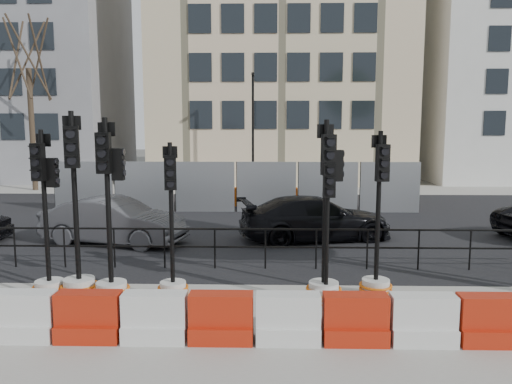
{
  "coord_description": "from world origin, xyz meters",
  "views": [
    {
      "loc": [
        1.25,
        -10.3,
        3.41
      ],
      "look_at": [
        0.94,
        3.0,
        1.62
      ],
      "focal_mm": 35.0,
      "sensor_mm": 36.0,
      "label": 1
    }
  ],
  "objects": [
    {
      "name": "ground",
      "position": [
        0.0,
        0.0,
        0.0
      ],
      "size": [
        120.0,
        120.0,
        0.0
      ],
      "primitive_type": "plane",
      "color": "#51514C",
      "rests_on": "ground"
    },
    {
      "name": "sidewalk_near",
      "position": [
        0.0,
        -3.0,
        0.01
      ],
      "size": [
        40.0,
        6.0,
        0.02
      ],
      "primitive_type": "cube",
      "color": "gray",
      "rests_on": "ground"
    },
    {
      "name": "road",
      "position": [
        0.0,
        7.0,
        0.01
      ],
      "size": [
        40.0,
        14.0,
        0.03
      ],
      "primitive_type": "cube",
      "color": "black",
      "rests_on": "ground"
    },
    {
      "name": "sidewalk_far",
      "position": [
        0.0,
        16.0,
        0.01
      ],
      "size": [
        40.0,
        4.0,
        0.02
      ],
      "primitive_type": "cube",
      "color": "gray",
      "rests_on": "ground"
    },
    {
      "name": "building_grey",
      "position": [
        -14.0,
        21.99,
        7.0
      ],
      "size": [
        11.0,
        9.06,
        14.0
      ],
      "color": "gray",
      "rests_on": "ground"
    },
    {
      "name": "building_cream",
      "position": [
        2.0,
        21.99,
        9.0
      ],
      "size": [
        15.0,
        10.06,
        18.0
      ],
      "color": "beige",
      "rests_on": "ground"
    },
    {
      "name": "kerb_railing",
      "position": [
        0.0,
        1.2,
        0.69
      ],
      "size": [
        18.0,
        0.04,
        1.0
      ],
      "color": "black",
      "rests_on": "ground"
    },
    {
      "name": "heras_fencing",
      "position": [
        -0.01,
        9.8,
        0.68
      ],
      "size": [
        14.33,
        1.72,
        2.0
      ],
      "color": "#92959A",
      "rests_on": "ground"
    },
    {
      "name": "lamp_post_far",
      "position": [
        0.5,
        14.98,
        3.22
      ],
      "size": [
        0.12,
        0.56,
        6.0
      ],
      "color": "black",
      "rests_on": "ground"
    },
    {
      "name": "tree_bare_far",
      "position": [
        -11.0,
        15.5,
        6.65
      ],
      "size": [
        2.0,
        2.0,
        9.0
      ],
      "color": "#473828",
      "rests_on": "ground"
    },
    {
      "name": "barrier_row",
      "position": [
        0.0,
        -2.8,
        0.37
      ],
      "size": [
        16.75,
        0.5,
        0.8
      ],
      "color": "#AB1F0D",
      "rests_on": "ground"
    },
    {
      "name": "traffic_signal_b",
      "position": [
        -3.0,
        -1.01,
        0.79
      ],
      "size": [
        0.66,
        0.66,
        3.33
      ],
      "rotation": [
        0.0,
        0.0,
        -0.23
      ],
      "color": "beige",
      "rests_on": "ground"
    },
    {
      "name": "traffic_signal_c",
      "position": [
        -2.42,
        -1.0,
        0.76
      ],
      "size": [
        0.72,
        0.72,
        3.68
      ],
      "rotation": [
        0.0,
        0.0,
        0.26
      ],
      "color": "beige",
      "rests_on": "ground"
    },
    {
      "name": "traffic_signal_d",
      "position": [
        -1.73,
        -1.15,
        0.85
      ],
      "size": [
        0.7,
        0.7,
        3.55
      ],
      "rotation": [
        0.0,
        0.0,
        -0.04
      ],
      "color": "beige",
      "rests_on": "ground"
    },
    {
      "name": "traffic_signal_e",
      "position": [
        -0.6,
        -0.94,
        0.64
      ],
      "size": [
        0.61,
        0.61,
        3.09
      ],
      "rotation": [
        0.0,
        0.0,
        0.17
      ],
      "color": "beige",
      "rests_on": "ground"
    },
    {
      "name": "traffic_signal_f",
      "position": [
        2.35,
        -1.04,
        0.84
      ],
      "size": [
        0.69,
        0.69,
        3.51
      ],
      "rotation": [
        0.0,
        0.0,
        0.23
      ],
      "color": "beige",
      "rests_on": "ground"
    },
    {
      "name": "traffic_signal_g",
      "position": [
        2.36,
        -1.18,
        0.61
      ],
      "size": [
        0.58,
        0.58,
        2.95
      ],
      "rotation": [
        0.0,
        0.0,
        0.1
      ],
      "color": "beige",
      "rests_on": "ground"
    },
    {
      "name": "traffic_signal_h",
      "position": [
        3.39,
        -0.77,
        0.68
      ],
      "size": [
        0.65,
        0.65,
        3.3
      ],
      "rotation": [
        0.0,
        0.0,
        0.22
      ],
      "color": "beige",
      "rests_on": "ground"
    },
    {
      "name": "car_b",
      "position": [
        -3.17,
        3.67,
        0.68
      ],
      "size": [
        3.21,
        4.72,
        1.35
      ],
      "primitive_type": "imported",
      "rotation": [
        0.0,
        0.0,
        1.35
      ],
      "color": "#46474B",
      "rests_on": "ground"
    },
    {
      "name": "car_c",
      "position": [
        2.68,
        4.32,
        0.66
      ],
      "size": [
        3.88,
        5.36,
        1.31
      ],
      "primitive_type": "imported",
      "rotation": [
        0.0,
        0.0,
        1.8
      ],
      "color": "black",
      "rests_on": "ground"
    }
  ]
}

